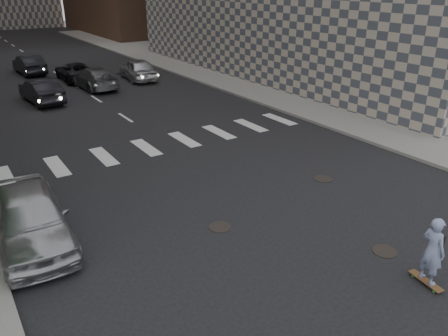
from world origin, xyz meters
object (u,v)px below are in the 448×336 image
object	(u,v)px
traffic_car_d	(138,69)
traffic_car_e	(29,65)
silver_sedan	(30,218)
traffic_car_b	(94,78)
skateboarder	(433,251)
traffic_car_c	(75,71)
traffic_car_a	(41,91)

from	to	relation	value
traffic_car_d	traffic_car_e	xyz separation A→B (m)	(-6.49, 6.95, -0.05)
silver_sedan	traffic_car_b	xyz separation A→B (m)	(7.92, 18.51, -0.10)
traffic_car_b	traffic_car_d	size ratio (longest dim) A/B	1.05
skateboarder	traffic_car_b	world-z (taller)	skateboarder
skateboarder	traffic_car_e	size ratio (longest dim) A/B	0.41
traffic_car_b	traffic_car_d	bearing A→B (deg)	-167.81
skateboarder	silver_sedan	size ratio (longest dim) A/B	0.39
traffic_car_d	traffic_car_e	bearing A→B (deg)	-41.08
skateboarder	traffic_car_b	xyz separation A→B (m)	(0.04, 26.00, -0.26)
traffic_car_e	traffic_car_b	bearing A→B (deg)	105.35
silver_sedan	traffic_car_c	distance (m)	23.37
traffic_car_a	traffic_car_e	bearing A→B (deg)	-102.18
traffic_car_c	traffic_car_e	size ratio (longest dim) A/B	1.03
silver_sedan	traffic_car_d	distance (m)	22.77
skateboarder	silver_sedan	xyz separation A→B (m)	(-7.88, 7.49, -0.16)
traffic_car_e	silver_sedan	bearing A→B (deg)	75.36
traffic_car_b	traffic_car_e	distance (m)	8.44
skateboarder	traffic_car_d	size ratio (longest dim) A/B	0.40
traffic_car_c	traffic_car_e	xyz separation A→B (m)	(-2.44, 4.41, 0.10)
skateboarder	traffic_car_b	size ratio (longest dim) A/B	0.38
skateboarder	traffic_car_c	bearing A→B (deg)	99.65
traffic_car_c	traffic_car_d	distance (m)	4.78
silver_sedan	traffic_car_d	world-z (taller)	silver_sedan
traffic_car_b	traffic_car_c	world-z (taller)	traffic_car_b
traffic_car_d	traffic_car_e	size ratio (longest dim) A/B	1.04
traffic_car_e	traffic_car_a	bearing A→B (deg)	79.22
traffic_car_b	traffic_car_c	xyz separation A→B (m)	(-0.30, 3.57, -0.07)
traffic_car_d	traffic_car_b	bearing A→B (deg)	21.34
traffic_car_c	traffic_car_e	world-z (taller)	traffic_car_e
skateboarder	silver_sedan	bearing A→B (deg)	145.61
traffic_car_a	traffic_car_c	xyz separation A→B (m)	(3.70, 5.57, -0.09)
skateboarder	silver_sedan	world-z (taller)	skateboarder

